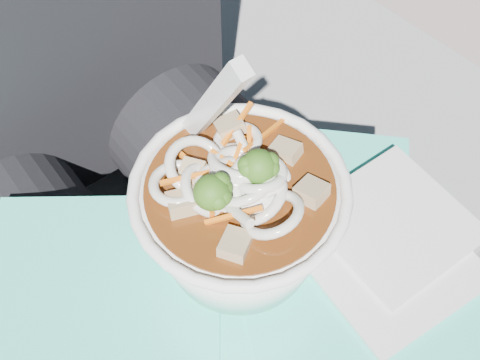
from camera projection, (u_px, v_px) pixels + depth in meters
stone_ledge at (162, 335)px, 0.92m from camera, size 1.05×0.61×0.47m
lap at (222, 331)px, 0.59m from camera, size 0.35×0.48×0.15m
person_body at (163, 246)px, 0.62m from camera, size 0.34×0.94×1.01m
plastic_bag at (257, 287)px, 0.53m from camera, size 0.44×0.39×0.01m
napkins at (392, 245)px, 0.54m from camera, size 0.15×0.14×0.01m
udon_bowl at (240, 212)px, 0.49m from camera, size 0.18×0.18×0.20m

